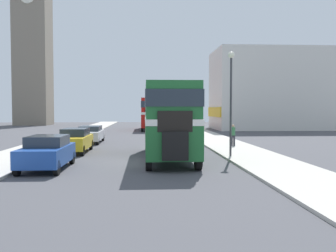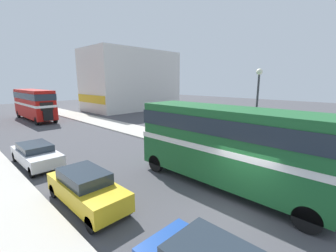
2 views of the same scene
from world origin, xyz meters
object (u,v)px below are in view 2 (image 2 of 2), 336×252
object	(u,v)px
car_parked_mid	(86,188)
car_parked_far	(36,154)
pedestrian_walking	(194,133)
street_lamp	(257,104)
bus_distant	(34,102)
double_decker_bus	(226,141)

from	to	relation	value
car_parked_mid	car_parked_far	xyz separation A→B (m)	(-0.01, 6.79, -0.06)
car_parked_mid	pedestrian_walking	bearing A→B (deg)	13.52
pedestrian_walking	street_lamp	world-z (taller)	street_lamp
bus_distant	street_lamp	xyz separation A→B (m)	(4.05, -28.77, 1.50)
pedestrian_walking	car_parked_mid	bearing A→B (deg)	-166.48
double_decker_bus	pedestrian_walking	xyz separation A→B (m)	(5.09, 5.91, -1.40)
car_parked_mid	street_lamp	distance (m)	10.30
double_decker_bus	car_parked_far	world-z (taller)	double_decker_bus
car_parked_mid	double_decker_bus	bearing A→B (deg)	-30.08
car_parked_mid	pedestrian_walking	size ratio (longest dim) A/B	2.89
bus_distant	double_decker_bus	bearing A→B (deg)	-89.01
bus_distant	pedestrian_walking	bearing A→B (deg)	-76.32
double_decker_bus	car_parked_far	size ratio (longest dim) A/B	2.13
double_decker_bus	car_parked_mid	distance (m)	6.79
bus_distant	street_lamp	distance (m)	29.09
double_decker_bus	bus_distant	bearing A→B (deg)	90.99
double_decker_bus	bus_distant	distance (m)	28.88
double_decker_bus	car_parked_mid	bearing A→B (deg)	149.92
double_decker_bus	street_lamp	world-z (taller)	street_lamp
car_parked_far	bus_distant	bearing A→B (deg)	74.46
double_decker_bus	car_parked_far	xyz separation A→B (m)	(-5.72, 10.10, -1.66)
street_lamp	car_parked_far	bearing A→B (deg)	132.86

